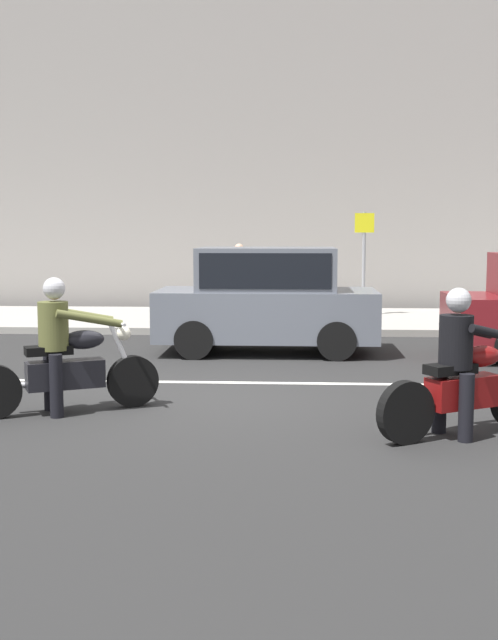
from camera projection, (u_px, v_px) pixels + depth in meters
name	position (u px, v px, depth m)	size (l,w,h in m)	color
ground_plane	(210.00, 396.00, 10.01)	(80.00, 80.00, 0.00)	#252525
sidewalk_slab	(247.00, 320.00, 17.94)	(40.00, 4.40, 0.14)	#99968E
building_facade	(255.00, 87.00, 20.67)	(40.00, 1.40, 11.63)	gray
lane_marking_stripe	(287.00, 383.00, 10.85)	(18.00, 0.14, 0.01)	silver
motorcycle_with_rider_black_leather	(463.00, 375.00, 8.02)	(1.87, 1.16, 1.52)	black
motorcycle_with_rider_olive	(64.00, 358.00, 9.04)	(2.01, 1.15, 1.56)	black
parked_hatchback_slate_gray	(267.00, 299.00, 13.49)	(3.73, 1.76, 1.80)	slate
street_sign_post	(364.00, 253.00, 18.05)	(0.44, 0.08, 2.37)	gray
pedestrian_bystander	(239.00, 275.00, 17.62)	(0.34, 0.34, 1.66)	black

